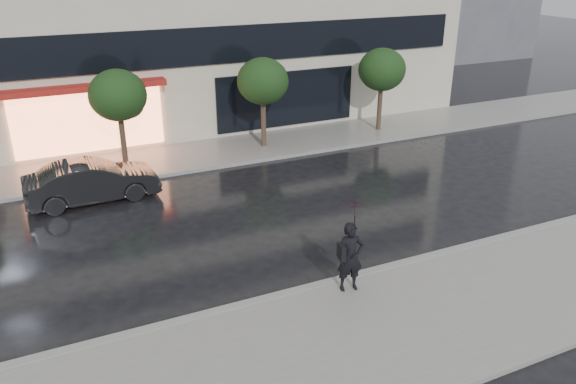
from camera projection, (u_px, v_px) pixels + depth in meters
ground at (304, 269)px, 15.42m from camera, size 120.00×120.00×0.00m
sidewalk_near at (367, 335)px, 12.68m from camera, size 60.00×4.50×0.12m
sidewalk_far at (197, 155)px, 23.93m from camera, size 60.00×3.50×0.12m
curb_near at (321, 285)px, 14.55m from camera, size 60.00×0.25×0.14m
curb_far at (209, 168)px, 22.47m from camera, size 60.00×0.25×0.14m
tree_mid_west at (119, 97)px, 21.48m from camera, size 2.20×2.20×3.99m
tree_mid_east at (264, 83)px, 23.81m from camera, size 2.20×2.20×3.99m
tree_far_east at (383, 71)px, 26.13m from camera, size 2.20×2.20×3.99m
parked_car at (92, 181)px, 19.38m from camera, size 4.51×1.72×1.47m
pedestrian_with_umbrella at (353, 235)px, 13.73m from camera, size 1.02×1.03×2.46m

